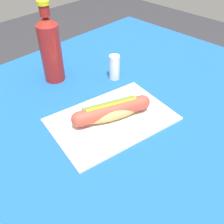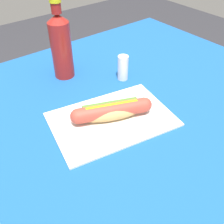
% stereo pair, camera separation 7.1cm
% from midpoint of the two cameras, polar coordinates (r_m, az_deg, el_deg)
% --- Properties ---
extents(dining_table, '(1.25, 1.02, 0.76)m').
position_cam_midpoint_polar(dining_table, '(0.84, -1.00, -5.96)').
color(dining_table, brown).
rests_on(dining_table, ground).
extents(paper_wrapper, '(0.37, 0.29, 0.01)m').
position_cam_midpoint_polar(paper_wrapper, '(0.73, -2.79, -1.75)').
color(paper_wrapper, silver).
rests_on(paper_wrapper, dining_table).
extents(hot_dog, '(0.22, 0.12, 0.05)m').
position_cam_midpoint_polar(hot_dog, '(0.71, -2.90, 0.16)').
color(hot_dog, tan).
rests_on(hot_dog, paper_wrapper).
extents(soda_bottle, '(0.07, 0.07, 0.26)m').
position_cam_midpoint_polar(soda_bottle, '(0.88, -15.82, 13.37)').
color(soda_bottle, maroon).
rests_on(soda_bottle, dining_table).
extents(salt_shaker, '(0.04, 0.04, 0.09)m').
position_cam_midpoint_polar(salt_shaker, '(0.89, -1.78, 9.81)').
color(salt_shaker, silver).
rests_on(salt_shaker, dining_table).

